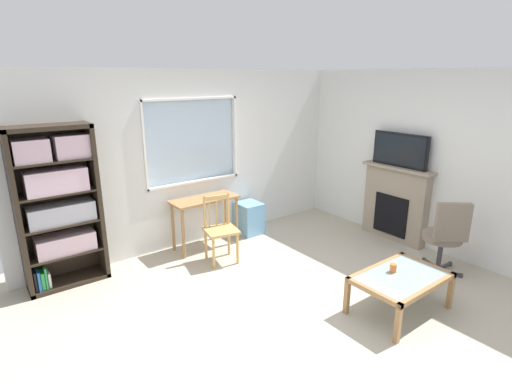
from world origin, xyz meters
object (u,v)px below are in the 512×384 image
at_px(plastic_drawer_unit, 249,218).
at_px(bookshelf, 58,202).
at_px(office_chair, 446,234).
at_px(desk_under_window, 205,207).
at_px(sippy_cup, 393,268).
at_px(wooden_chair, 220,229).
at_px(coffee_table, 401,280).
at_px(fireplace, 395,203).
at_px(tv, 400,150).

bearing_deg(plastic_drawer_unit, bookshelf, 178.78).
xyz_separation_m(plastic_drawer_unit, office_chair, (1.14, -2.61, 0.30)).
distance_m(desk_under_window, sippy_cup, 2.73).
bearing_deg(wooden_chair, office_chair, -45.13).
height_order(office_chair, coffee_table, office_chair).
bearing_deg(office_chair, coffee_table, -172.51).
bearing_deg(fireplace, office_chair, -115.43).
bearing_deg(coffee_table, desk_under_window, 106.65).
height_order(plastic_drawer_unit, tv, tv).
height_order(plastic_drawer_unit, office_chair, office_chair).
bearing_deg(wooden_chair, coffee_table, -68.22).
xyz_separation_m(desk_under_window, plastic_drawer_unit, (0.83, 0.05, -0.37)).
xyz_separation_m(bookshelf, plastic_drawer_unit, (2.71, -0.06, -0.79)).
distance_m(desk_under_window, tv, 2.98).
bearing_deg(sippy_cup, fireplace, 33.83).
bearing_deg(sippy_cup, office_chair, 2.39).
xyz_separation_m(tv, office_chair, (-0.49, -1.07, -0.85)).
distance_m(bookshelf, office_chair, 4.71).
xyz_separation_m(tv, coffee_table, (-1.65, -1.22, -1.04)).
bearing_deg(office_chair, tv, 65.36).
height_order(plastic_drawer_unit, fireplace, fireplace).
bearing_deg(wooden_chair, fireplace, -20.91).
bearing_deg(tv, desk_under_window, 148.85).
bearing_deg(desk_under_window, plastic_drawer_unit, 3.45).
bearing_deg(sippy_cup, coffee_table, -87.22).
bearing_deg(wooden_chair, desk_under_window, 82.61).
height_order(bookshelf, office_chair, bookshelf).
distance_m(plastic_drawer_unit, office_chair, 2.86).
bearing_deg(bookshelf, tv, -20.15).
height_order(wooden_chair, office_chair, office_chair).
height_order(tv, sippy_cup, tv).
distance_m(plastic_drawer_unit, fireplace, 2.28).
relative_size(plastic_drawer_unit, office_chair, 0.51).
xyz_separation_m(wooden_chair, tv, (2.53, -0.97, 0.94)).
xyz_separation_m(bookshelf, sippy_cup, (2.69, -2.72, -0.58)).
xyz_separation_m(desk_under_window, wooden_chair, (-0.07, -0.51, -0.16)).
bearing_deg(fireplace, bookshelf, 159.93).
height_order(wooden_chair, plastic_drawer_unit, wooden_chair).
distance_m(tv, sippy_cup, 2.21).
bearing_deg(sippy_cup, bookshelf, 134.75).
distance_m(fireplace, sippy_cup, 2.02).
bearing_deg(office_chair, sippy_cup, -177.61).
relative_size(plastic_drawer_unit, sippy_cup, 5.62).
bearing_deg(desk_under_window, sippy_cup, -72.82).
height_order(desk_under_window, coffee_table, desk_under_window).
bearing_deg(plastic_drawer_unit, fireplace, -42.97).
distance_m(bookshelf, desk_under_window, 1.94).
relative_size(bookshelf, wooden_chair, 2.15).
bearing_deg(desk_under_window, fireplace, -30.96).
distance_m(desk_under_window, coffee_table, 2.84).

